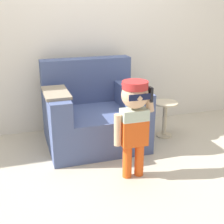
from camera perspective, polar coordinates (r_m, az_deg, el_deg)
name	(u,v)px	position (r m, az deg, el deg)	size (l,w,h in m)	color
ground_plane	(103,142)	(3.66, -1.70, -5.52)	(10.00, 10.00, 0.00)	#BCB29E
wall_back	(88,24)	(3.89, -4.41, 15.82)	(10.00, 0.05, 2.60)	silver
armchair	(93,115)	(3.55, -3.48, -0.51)	(1.08, 0.91, 0.93)	#475684
person_child	(134,115)	(2.74, 4.07, -0.54)	(0.37, 0.28, 0.91)	#E05119
side_table	(165,116)	(3.77, 9.64, -0.67)	(0.29, 0.29, 0.43)	beige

